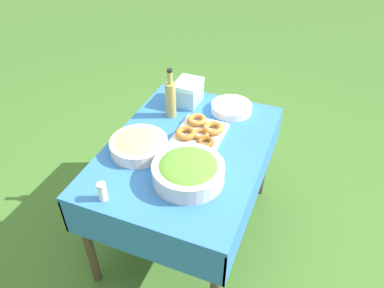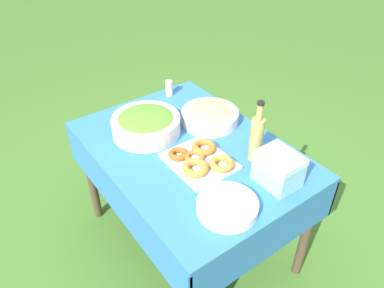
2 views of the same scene
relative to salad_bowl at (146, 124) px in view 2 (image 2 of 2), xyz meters
name	(u,v)px [view 2 (image 2 of 2)]	position (x,y,z in m)	size (l,w,h in m)	color
ground_plane	(190,240)	(0.24, 0.11, -0.78)	(14.00, 14.00, 0.00)	#3D6B28
picnic_table	(190,164)	(0.24, 0.11, -0.16)	(1.18, 0.85, 0.72)	#2D6BB2
salad_bowl	(146,124)	(0.00, 0.00, 0.00)	(0.36, 0.36, 0.12)	silver
pasta_bowl	(210,115)	(0.11, 0.34, -0.02)	(0.31, 0.31, 0.09)	silver
donut_platter	(200,160)	(0.37, 0.08, -0.04)	(0.33, 0.28, 0.05)	silver
plate_stack	(227,206)	(0.68, -0.02, -0.04)	(0.25, 0.25, 0.05)	white
olive_oil_bottle	(257,137)	(0.49, 0.31, 0.06)	(0.06, 0.06, 0.32)	#998E4C
cooler_box	(278,169)	(0.67, 0.27, 0.02)	(0.19, 0.15, 0.15)	#8CC6E5
salt_shaker	(169,88)	(-0.27, 0.32, -0.01)	(0.04, 0.04, 0.10)	white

